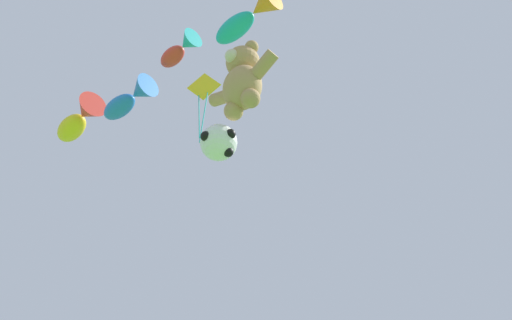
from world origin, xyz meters
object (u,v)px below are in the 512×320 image
object	(u,v)px
teddy_bear_kite	(242,79)
fish_kite_cobalt	(130,99)
soccer_ball_kite	(219,142)
fish_kite_teal	(249,17)
diamond_kite	(203,93)
fish_kite_goldfin	(79,119)
fish_kite_crimson	(180,50)

from	to	relation	value
teddy_bear_kite	fish_kite_cobalt	size ratio (longest dim) A/B	1.06
soccer_ball_kite	fish_kite_teal	world-z (taller)	fish_kite_teal
fish_kite_teal	diamond_kite	size ratio (longest dim) A/B	0.67
fish_kite_goldfin	soccer_ball_kite	bearing A→B (deg)	6.05
fish_kite_goldfin	diamond_kite	bearing A→B (deg)	23.99
fish_kite_teal	fish_kite_cobalt	bearing A→B (deg)	-174.43
teddy_bear_kite	diamond_kite	distance (m)	4.39
soccer_ball_kite	fish_kite_crimson	world-z (taller)	fish_kite_crimson
fish_kite_crimson	fish_kite_goldfin	xyz separation A→B (m)	(-4.89, -0.40, 0.37)
fish_kite_teal	fish_kite_goldfin	bearing A→B (deg)	-174.27
soccer_ball_kite	fish_kite_cobalt	distance (m)	5.59
fish_kite_cobalt	fish_kite_goldfin	xyz separation A→B (m)	(-2.70, -0.28, 0.86)
teddy_bear_kite	fish_kite_teal	size ratio (longest dim) A/B	1.06
fish_kite_crimson	teddy_bear_kite	bearing A→B (deg)	6.00
fish_kite_teal	fish_kite_goldfin	size ratio (longest dim) A/B	0.91
teddy_bear_kite	fish_kite_goldfin	bearing A→B (deg)	-174.87
teddy_bear_kite	fish_kite_crimson	bearing A→B (deg)	-174.00
diamond_kite	soccer_ball_kite	bearing A→B (deg)	-27.15
soccer_ball_kite	diamond_kite	world-z (taller)	diamond_kite
teddy_bear_kite	fish_kite_goldfin	size ratio (longest dim) A/B	0.96
soccer_ball_kite	fish_kite_teal	size ratio (longest dim) A/B	0.45
teddy_bear_kite	fish_kite_teal	distance (m)	2.46
fish_kite_teal	diamond_kite	distance (m)	3.39
diamond_kite	fish_kite_teal	bearing A→B (deg)	-19.78
soccer_ball_kite	teddy_bear_kite	bearing A→B (deg)	-2.92
teddy_bear_kite	fish_kite_cobalt	world-z (taller)	fish_kite_cobalt
diamond_kite	fish_kite_cobalt	bearing A→B (deg)	-133.60
teddy_bear_kite	fish_kite_cobalt	xyz separation A→B (m)	(-4.59, -0.37, 2.57)
teddy_bear_kite	diamond_kite	xyz separation A→B (m)	(-3.07, 1.22, 2.89)
teddy_bear_kite	fish_kite_teal	xyz separation A→B (m)	(0.10, 0.09, 2.46)
fish_kite_cobalt	fish_kite_goldfin	world-z (taller)	fish_kite_goldfin
soccer_ball_kite	fish_kite_crimson	distance (m)	4.84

